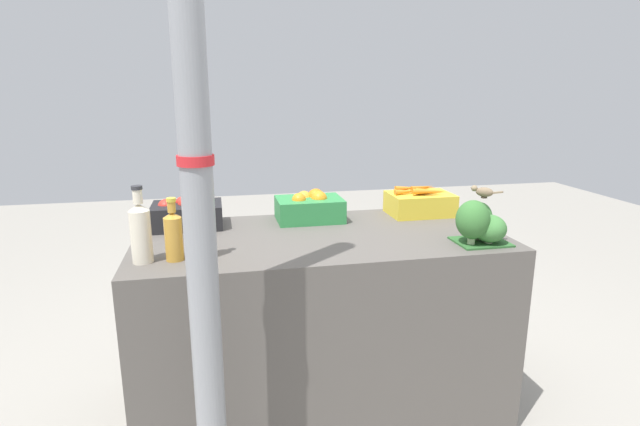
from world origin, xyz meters
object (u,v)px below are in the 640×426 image
(carrot_crate, at_px, (420,203))
(sparrow_bird, at_px, (483,192))
(apple_crate, at_px, (188,213))
(juice_bottle_golden, at_px, (202,227))
(juice_bottle_cloudy, at_px, (141,231))
(juice_bottle_amber, at_px, (174,235))
(orange_crate, at_px, (310,207))
(support_pole, at_px, (198,199))
(broccoli_pile, at_px, (479,223))

(carrot_crate, xyz_separation_m, sparrow_bird, (0.06, -0.51, 0.16))
(apple_crate, xyz_separation_m, sparrow_bird, (1.23, -0.51, 0.15))
(apple_crate, xyz_separation_m, juice_bottle_golden, (0.08, -0.48, 0.06))
(juice_bottle_cloudy, distance_m, juice_bottle_golden, 0.22)
(apple_crate, height_order, juice_bottle_golden, juice_bottle_golden)
(apple_crate, bearing_deg, carrot_crate, 0.14)
(juice_bottle_cloudy, height_order, juice_bottle_amber, juice_bottle_cloudy)
(juice_bottle_golden, relative_size, sparrow_bird, 2.73)
(orange_crate, xyz_separation_m, sparrow_bird, (0.64, -0.52, 0.15))
(support_pole, height_order, juice_bottle_amber, support_pole)
(orange_crate, height_order, sparrow_bird, sparrow_bird)
(sparrow_bird, bearing_deg, support_pole, 60.04)
(juice_bottle_golden, bearing_deg, support_pole, -89.06)
(apple_crate, bearing_deg, juice_bottle_golden, -80.90)
(support_pole, relative_size, apple_crate, 7.30)
(support_pole, relative_size, juice_bottle_golden, 7.91)
(broccoli_pile, height_order, juice_bottle_golden, juice_bottle_golden)
(broccoli_pile, relative_size, juice_bottle_amber, 0.98)
(apple_crate, relative_size, juice_bottle_cloudy, 1.09)
(apple_crate, relative_size, juice_bottle_amber, 1.32)
(support_pole, distance_m, juice_bottle_golden, 0.46)
(apple_crate, bearing_deg, support_pole, -84.67)
(support_pole, height_order, broccoli_pile, support_pole)
(broccoli_pile, bearing_deg, juice_bottle_golden, 177.72)
(carrot_crate, xyz_separation_m, juice_bottle_golden, (-1.10, -0.48, 0.06))
(carrot_crate, relative_size, juice_bottle_amber, 1.32)
(orange_crate, xyz_separation_m, carrot_crate, (0.58, -0.01, -0.00))
(support_pole, height_order, orange_crate, support_pole)
(apple_crate, xyz_separation_m, carrot_crate, (1.17, 0.00, -0.01))
(orange_crate, height_order, juice_bottle_cloudy, juice_bottle_cloudy)
(carrot_crate, bearing_deg, sparrow_bird, -83.53)
(juice_bottle_cloudy, relative_size, juice_bottle_amber, 1.21)
(orange_crate, relative_size, carrot_crate, 1.00)
(orange_crate, height_order, carrot_crate, same)
(support_pole, distance_m, apple_crate, 0.93)
(juice_bottle_cloudy, distance_m, sparrow_bird, 1.38)
(orange_crate, bearing_deg, juice_bottle_amber, -141.94)
(support_pole, xyz_separation_m, juice_bottle_amber, (-0.11, 0.41, -0.22))
(orange_crate, bearing_deg, juice_bottle_golden, -136.58)
(juice_bottle_amber, distance_m, sparrow_bird, 1.27)
(apple_crate, bearing_deg, broccoli_pile, -23.20)
(juice_bottle_amber, relative_size, juice_bottle_golden, 0.82)
(sparrow_bird, bearing_deg, carrot_crate, -41.80)
(support_pole, relative_size, sparrow_bird, 21.62)
(apple_crate, xyz_separation_m, juice_bottle_amber, (-0.03, -0.48, 0.03))
(juice_bottle_amber, bearing_deg, orange_crate, 38.06)
(broccoli_pile, relative_size, juice_bottle_golden, 0.80)
(carrot_crate, height_order, juice_bottle_amber, juice_bottle_amber)
(juice_bottle_amber, bearing_deg, broccoli_pile, -2.09)
(juice_bottle_golden, bearing_deg, carrot_crate, 23.58)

